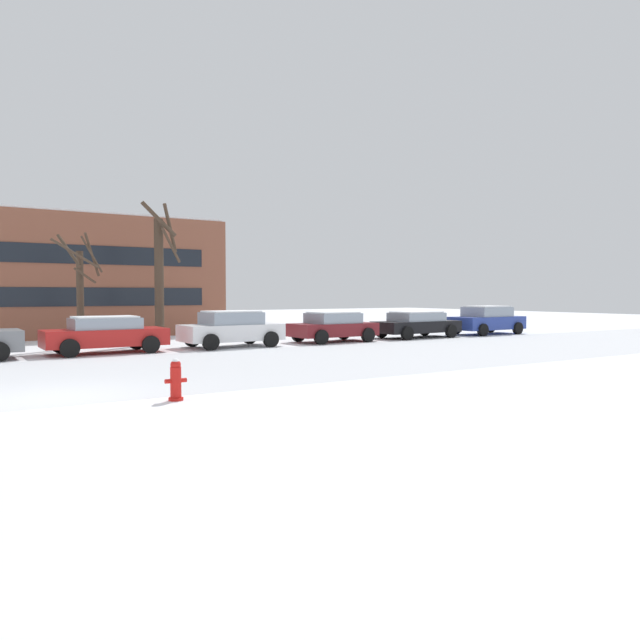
# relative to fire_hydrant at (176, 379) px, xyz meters

# --- Properties ---
(ground_plane) EXTENTS (120.00, 120.00, 0.00)m
(ground_plane) POSITION_rel_fire_hydrant_xyz_m (-2.14, 1.49, -0.43)
(ground_plane) COLOR white
(road_surface) EXTENTS (80.00, 8.78, 0.00)m
(road_surface) POSITION_rel_fire_hydrant_xyz_m (-2.14, 4.88, -0.43)
(road_surface) COLOR silver
(road_surface) RESTS_ON ground
(fire_hydrant) EXTENTS (0.44, 0.30, 0.85)m
(fire_hydrant) POSITION_rel_fire_hydrant_xyz_m (0.00, 0.00, 0.00)
(fire_hydrant) COLOR red
(fire_hydrant) RESTS_ON ground
(parked_car_red) EXTENTS (4.29, 2.09, 1.35)m
(parked_car_red) POSITION_rel_fire_hydrant_xyz_m (0.83, 10.66, 0.27)
(parked_car_red) COLOR red
(parked_car_red) RESTS_ON ground
(parked_car_white) EXTENTS (4.05, 2.24, 1.47)m
(parked_car_white) POSITION_rel_fire_hydrant_xyz_m (5.74, 10.65, 0.32)
(parked_car_white) COLOR white
(parked_car_white) RESTS_ON ground
(parked_car_maroon) EXTENTS (3.91, 2.18, 1.35)m
(parked_car_maroon) POSITION_rel_fire_hydrant_xyz_m (10.64, 10.63, 0.27)
(parked_car_maroon) COLOR maroon
(parked_car_maroon) RESTS_ON ground
(parked_car_black) EXTENTS (4.49, 2.20, 1.29)m
(parked_car_black) POSITION_rel_fire_hydrant_xyz_m (15.54, 10.65, 0.25)
(parked_car_black) COLOR black
(parked_car_black) RESTS_ON ground
(parked_car_blue) EXTENTS (4.26, 2.17, 1.52)m
(parked_car_blue) POSITION_rel_fire_hydrant_xyz_m (20.45, 10.61, 0.34)
(parked_car_blue) COLOR #283D93
(parked_car_blue) RESTS_ON ground
(tree_far_right) EXTENTS (2.01, 1.34, 4.53)m
(tree_far_right) POSITION_rel_fire_hydrant_xyz_m (0.46, 13.33, 1.87)
(tree_far_right) COLOR #423326
(tree_far_right) RESTS_ON ground
(tree_far_mid) EXTENTS (1.84, 1.14, 6.01)m
(tree_far_mid) POSITION_rel_fire_hydrant_xyz_m (3.73, 13.63, 2.56)
(tree_far_mid) COLOR #423326
(tree_far_mid) RESTS_ON ground
(building_far_left) EXTENTS (13.72, 8.35, 6.15)m
(building_far_left) POSITION_rel_fire_hydrant_xyz_m (1.86, 22.51, 2.64)
(building_far_left) COLOR brown
(building_far_left) RESTS_ON ground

